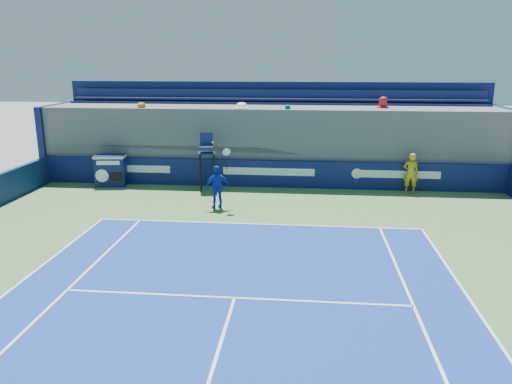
# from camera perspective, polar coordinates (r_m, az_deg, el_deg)

# --- Properties ---
(ball_person) EXTENTS (0.67, 0.48, 1.71)m
(ball_person) POSITION_cam_1_polar(r_m,az_deg,el_deg) (21.80, 17.27, 2.09)
(ball_person) COLOR gold
(ball_person) RESTS_ON apron
(back_hoarding) EXTENTS (20.40, 0.21, 1.20)m
(back_hoarding) POSITION_cam_1_polar(r_m,az_deg,el_deg) (21.89, 1.46, 2.10)
(back_hoarding) COLOR #0D144C
(back_hoarding) RESTS_ON ground
(match_clock) EXTENTS (1.40, 0.88, 1.40)m
(match_clock) POSITION_cam_1_polar(r_m,az_deg,el_deg) (22.96, -16.28, 2.47)
(match_clock) COLOR #0E1649
(match_clock) RESTS_ON ground
(umpire_chair) EXTENTS (0.82, 0.82, 2.48)m
(umpire_chair) POSITION_cam_1_polar(r_m,az_deg,el_deg) (21.26, -5.65, 4.20)
(umpire_chair) COLOR black
(umpire_chair) RESTS_ON ground
(tennis_player) EXTENTS (1.05, 0.74, 2.57)m
(tennis_player) POSITION_cam_1_polar(r_m,az_deg,el_deg) (18.65, -4.43, 0.56)
(tennis_player) COLOR #142EA8
(tennis_player) RESTS_ON apron
(stadium_seating) EXTENTS (21.00, 4.05, 4.40)m
(stadium_seating) POSITION_cam_1_polar(r_m,az_deg,el_deg) (23.66, 1.83, 6.11)
(stadium_seating) COLOR #545459
(stadium_seating) RESTS_ON ground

